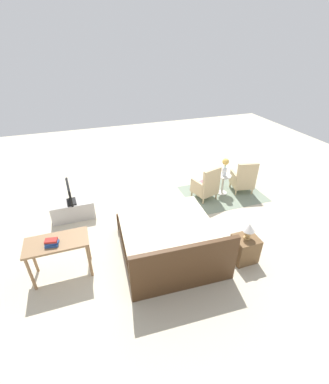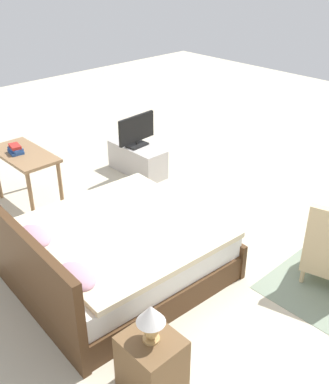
# 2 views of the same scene
# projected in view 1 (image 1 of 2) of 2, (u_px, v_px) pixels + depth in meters

# --- Properties ---
(ground_plane) EXTENTS (16.00, 16.00, 0.00)m
(ground_plane) POSITION_uv_depth(u_px,v_px,m) (165.00, 223.00, 5.98)
(ground_plane) COLOR beige
(floor_rug) EXTENTS (2.10, 1.50, 0.01)m
(floor_rug) POSITION_uv_depth(u_px,v_px,m) (222.00, 194.00, 7.08)
(floor_rug) COLOR gray
(floor_rug) RESTS_ON ground_plane
(bed) EXTENTS (1.92, 2.07, 0.96)m
(bed) POSITION_uv_depth(u_px,v_px,m) (169.00, 241.00, 5.00)
(bed) COLOR #472D19
(bed) RESTS_ON ground_plane
(armchair_by_window_left) EXTENTS (0.64, 0.64, 0.92)m
(armchair_by_window_left) POSITION_uv_depth(u_px,v_px,m) (243.00, 179.00, 6.99)
(armchair_by_window_left) COLOR #CCB284
(armchair_by_window_left) RESTS_ON floor_rug
(armchair_by_window_right) EXTENTS (0.67, 0.67, 0.92)m
(armchair_by_window_right) POSITION_uv_depth(u_px,v_px,m) (206.00, 186.00, 6.68)
(armchair_by_window_right) COLOR #CCB284
(armchair_by_window_right) RESTS_ON floor_rug
(side_table) EXTENTS (0.40, 0.40, 0.55)m
(side_table) POSITION_uv_depth(u_px,v_px,m) (223.00, 182.00, 6.94)
(side_table) COLOR beige
(side_table) RESTS_ON ground_plane
(flower_vase) EXTENTS (0.17, 0.17, 0.48)m
(flower_vase) POSITION_uv_depth(u_px,v_px,m) (225.00, 165.00, 6.68)
(flower_vase) COLOR silver
(flower_vase) RESTS_ON side_table
(nightstand) EXTENTS (0.44, 0.41, 0.53)m
(nightstand) POSITION_uv_depth(u_px,v_px,m) (245.00, 249.00, 4.86)
(nightstand) COLOR brown
(nightstand) RESTS_ON ground_plane
(table_lamp) EXTENTS (0.22, 0.22, 0.33)m
(table_lamp) POSITION_uv_depth(u_px,v_px,m) (249.00, 229.00, 4.62)
(table_lamp) COLOR tan
(table_lamp) RESTS_ON nightstand
(tv_stand) EXTENTS (0.96, 0.40, 0.44)m
(tv_stand) POSITION_uv_depth(u_px,v_px,m) (73.00, 210.00, 6.02)
(tv_stand) COLOR #B7B2AD
(tv_stand) RESTS_ON ground_plane
(tv_flatscreen) EXTENTS (0.22, 0.68, 0.48)m
(tv_flatscreen) POSITION_uv_depth(u_px,v_px,m) (70.00, 193.00, 5.78)
(tv_flatscreen) COLOR black
(tv_flatscreen) RESTS_ON tv_stand
(vanity_desk) EXTENTS (1.04, 0.52, 0.77)m
(vanity_desk) POSITION_uv_depth(u_px,v_px,m) (58.00, 246.00, 4.36)
(vanity_desk) COLOR #8E6B47
(vanity_desk) RESTS_ON ground_plane
(book_stack) EXTENTS (0.23, 0.19, 0.11)m
(book_stack) POSITION_uv_depth(u_px,v_px,m) (52.00, 242.00, 4.20)
(book_stack) COLOR #284C8E
(book_stack) RESTS_ON vanity_desk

